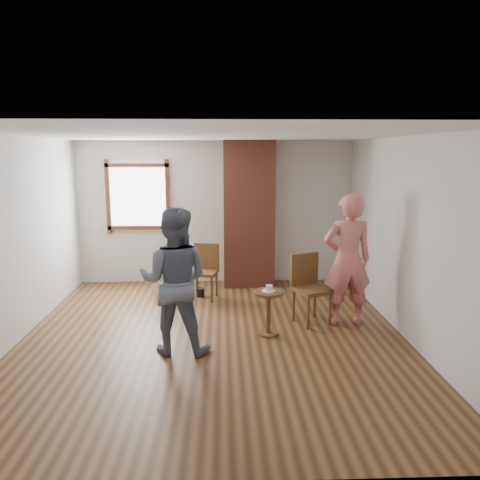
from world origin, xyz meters
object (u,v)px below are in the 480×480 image
at_px(dining_chair_right, 309,284).
at_px(person_pink, 347,260).
at_px(side_table, 268,305).
at_px(stoneware_crock, 165,280).
at_px(man, 174,281).
at_px(dining_chair_left, 205,268).

distance_m(dining_chair_right, person_pink, 0.64).
height_order(dining_chair_right, person_pink, person_pink).
bearing_deg(dining_chair_right, side_table, -166.90).
bearing_deg(dining_chair_right, person_pink, -39.34).
xyz_separation_m(stoneware_crock, side_table, (1.59, -1.86, 0.16)).
distance_m(stoneware_crock, side_table, 2.45).
bearing_deg(stoneware_crock, man, -80.12).
bearing_deg(man, dining_chair_right, -145.84).
xyz_separation_m(stoneware_crock, dining_chair_left, (0.70, -0.22, 0.26)).
distance_m(man, person_pink, 2.45).
bearing_deg(side_table, dining_chair_right, 37.48).
relative_size(side_table, person_pink, 0.32).
relative_size(side_table, man, 0.34).
height_order(dining_chair_left, person_pink, person_pink).
bearing_deg(person_pink, dining_chair_right, -17.53).
bearing_deg(man, dining_chair_left, -91.53).
bearing_deg(dining_chair_right, dining_chair_left, 118.11).
relative_size(dining_chair_right, side_table, 1.62).
height_order(stoneware_crock, dining_chair_left, dining_chair_left).
xyz_separation_m(stoneware_crock, person_pink, (2.71, -1.52, 0.68)).
bearing_deg(dining_chair_right, man, -176.41).
relative_size(dining_chair_left, dining_chair_right, 0.93).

